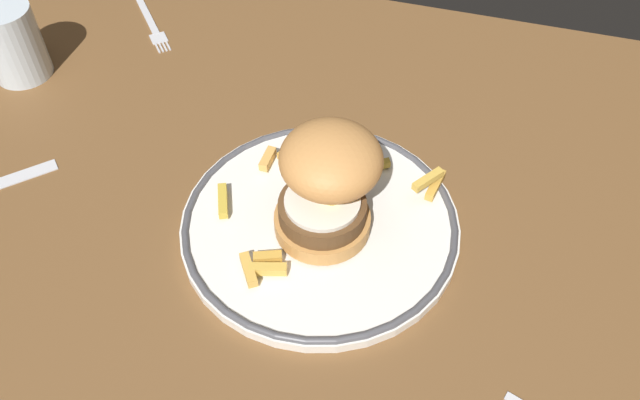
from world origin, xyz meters
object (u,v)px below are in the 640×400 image
at_px(water_glass, 14,47).
at_px(fork, 152,25).
at_px(burger, 328,181).
at_px(dinner_plate, 320,223).

height_order(water_glass, fork, water_glass).
bearing_deg(burger, dinner_plate, -163.24).
relative_size(burger, water_glass, 1.40).
bearing_deg(fork, dinner_plate, -40.34).
height_order(burger, water_glass, burger).
xyz_separation_m(water_glass, fork, (0.11, 0.15, -0.04)).
distance_m(dinner_plate, water_glass, 0.48).
bearing_deg(fork, water_glass, -127.88).
distance_m(dinner_plate, burger, 0.07).
distance_m(burger, water_glass, 0.48).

